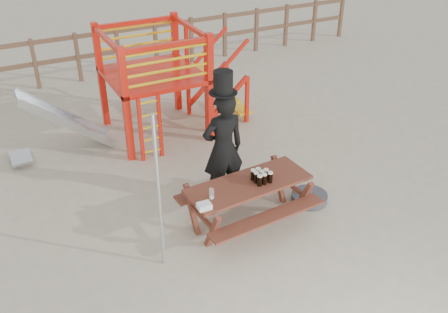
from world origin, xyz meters
TOP-DOWN VIEW (x-y plane):
  - ground at (0.00, 0.00)m, footprint 60.00×60.00m
  - back_fence at (0.00, 7.00)m, footprint 15.09×0.09m
  - playground_fort at (0.12, 3.58)m, footprint 4.71×1.84m
  - picnic_table at (0.35, 0.21)m, footprint 1.89×1.37m
  - man_with_hat at (0.30, 0.92)m, footprint 0.68×0.46m
  - metal_pole at (-1.09, -0.05)m, footprint 0.05×0.05m
  - parasol_base at (1.48, 0.23)m, footprint 0.57×0.57m
  - paper_bag at (-0.48, -0.05)m, footprint 0.19×0.15m
  - stout_pints at (0.52, 0.16)m, footprint 0.26×0.24m
  - empty_glasses at (-0.29, 0.12)m, footprint 0.07×0.07m

SIDE VIEW (x-z plane):
  - ground at x=0.00m, z-range 0.00..0.00m
  - parasol_base at x=1.48m, z-range -0.05..0.19m
  - picnic_table at x=0.35m, z-range 0.09..0.80m
  - back_fence at x=0.00m, z-range 0.14..1.34m
  - paper_bag at x=-0.48m, z-range 0.70..0.78m
  - empty_glasses at x=-0.29m, z-range 0.70..0.85m
  - stout_pints at x=0.52m, z-range 0.71..0.88m
  - man_with_hat at x=0.30m, z-range -0.11..2.05m
  - playground_fort at x=0.12m, z-range 0.02..2.12m
  - metal_pole at x=-1.09m, z-range 0.00..2.22m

